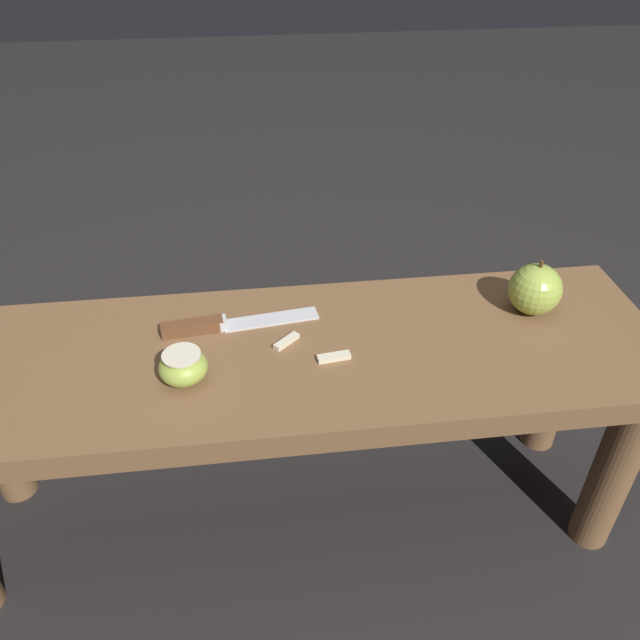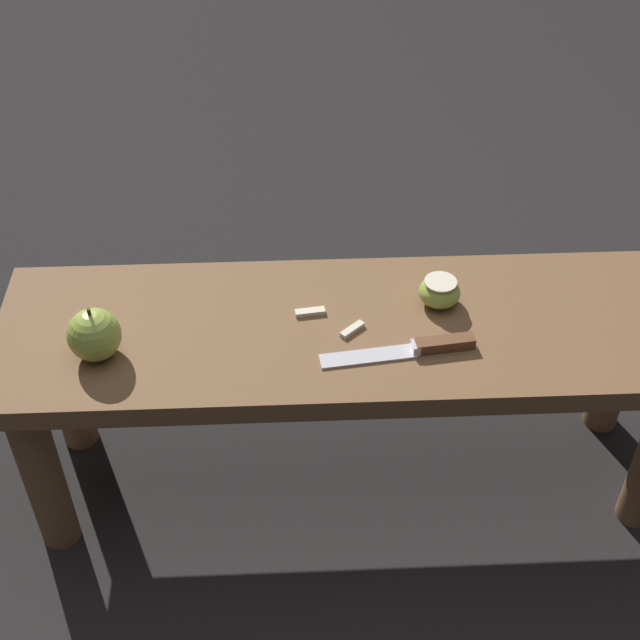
# 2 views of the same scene
# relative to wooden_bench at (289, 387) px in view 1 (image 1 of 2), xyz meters

# --- Properties ---
(ground_plane) EXTENTS (8.00, 8.00, 0.00)m
(ground_plane) POSITION_rel_wooden_bench_xyz_m (0.00, 0.00, -0.32)
(ground_plane) COLOR black
(wooden_bench) EXTENTS (1.20, 0.36, 0.40)m
(wooden_bench) POSITION_rel_wooden_bench_xyz_m (0.00, 0.00, 0.00)
(wooden_bench) COLOR brown
(wooden_bench) RESTS_ON ground_plane
(knife) EXTENTS (0.26, 0.06, 0.02)m
(knife) POSITION_rel_wooden_bench_xyz_m (-0.11, 0.07, 0.08)
(knife) COLOR silver
(knife) RESTS_ON wooden_bench
(apple_whole) EXTENTS (0.09, 0.09, 0.10)m
(apple_whole) POSITION_rel_wooden_bench_xyz_m (0.41, 0.05, 0.12)
(apple_whole) COLOR #9EB747
(apple_whole) RESTS_ON wooden_bench
(apple_cut) EXTENTS (0.07, 0.07, 0.05)m
(apple_cut) POSITION_rel_wooden_bench_xyz_m (-0.15, -0.05, 0.10)
(apple_cut) COLOR #9EB747
(apple_cut) RESTS_ON wooden_bench
(apple_slice_near_knife) EXTENTS (0.04, 0.04, 0.01)m
(apple_slice_near_knife) POSITION_rel_wooden_bench_xyz_m (0.00, 0.02, 0.08)
(apple_slice_near_knife) COLOR beige
(apple_slice_near_knife) RESTS_ON wooden_bench
(apple_slice_center) EXTENTS (0.05, 0.02, 0.01)m
(apple_slice_center) POSITION_rel_wooden_bench_xyz_m (0.07, -0.03, 0.08)
(apple_slice_center) COLOR beige
(apple_slice_center) RESTS_ON wooden_bench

